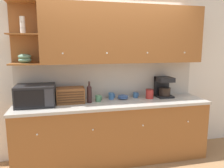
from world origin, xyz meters
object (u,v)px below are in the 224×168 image
at_px(mug, 136,95).
at_px(microwave, 36,95).
at_px(bread_box, 71,95).
at_px(mug_blue_second, 111,96).
at_px(storage_canister, 150,94).
at_px(bowl_stack_on_counter, 123,97).
at_px(coffee_maker, 164,87).
at_px(wine_bottle, 89,93).
at_px(mug_patterned_third, 98,98).

bearing_deg(mug, microwave, -174.80).
bearing_deg(bread_box, mug_blue_second, 6.74).
xyz_separation_m(mug_blue_second, storage_canister, (0.62, -0.09, 0.02)).
distance_m(bowl_stack_on_counter, coffee_maker, 0.72).
bearing_deg(microwave, bowl_stack_on_counter, 3.88).
distance_m(storage_canister, coffee_maker, 0.30).
height_order(bread_box, coffee_maker, coffee_maker).
distance_m(microwave, bowl_stack_on_counter, 1.34).
xyz_separation_m(wine_bottle, coffee_maker, (1.27, 0.11, 0.02)).
relative_size(wine_bottle, mug, 3.58).
relative_size(microwave, storage_canister, 3.57).
relative_size(mug_blue_second, mug, 1.18).
distance_m(wine_bottle, coffee_maker, 1.27).
xyz_separation_m(storage_canister, coffee_maker, (0.28, 0.07, 0.09)).
height_order(bread_box, wine_bottle, wine_bottle).
height_order(wine_bottle, mug_blue_second, wine_bottle).
height_order(mug_blue_second, mug, mug_blue_second).
xyz_separation_m(mug, storage_canister, (0.20, -0.11, 0.03)).
bearing_deg(mug, coffee_maker, -5.86).
bearing_deg(mug_patterned_third, coffee_maker, 3.74).
relative_size(bowl_stack_on_counter, storage_canister, 1.15).
bearing_deg(coffee_maker, wine_bottle, -174.94).
relative_size(microwave, mug_blue_second, 5.04).
xyz_separation_m(microwave, storage_canister, (1.76, 0.03, -0.07)).
xyz_separation_m(bread_box, mug_blue_second, (0.65, 0.08, -0.06)).
bearing_deg(coffee_maker, mug_blue_second, 178.65).
bearing_deg(mug_blue_second, coffee_maker, -1.35).
bearing_deg(microwave, storage_canister, 0.89).
bearing_deg(wine_bottle, bowl_stack_on_counter, 11.03).
bearing_deg(coffee_maker, storage_canister, -166.59).
xyz_separation_m(mug_patterned_third, coffee_maker, (1.12, 0.07, 0.12)).
height_order(wine_bottle, storage_canister, wine_bottle).
bearing_deg(wine_bottle, mug_blue_second, 19.68).
xyz_separation_m(mug_patterned_third, mug, (0.65, 0.12, -0.00)).
bearing_deg(storage_canister, mug_blue_second, 172.00).
height_order(mug_patterned_third, coffee_maker, coffee_maker).
xyz_separation_m(bowl_stack_on_counter, coffee_maker, (0.71, 0.00, 0.13)).
bearing_deg(bowl_stack_on_counter, mug, 12.64).
bearing_deg(mug_blue_second, microwave, -174.28).
bearing_deg(bread_box, wine_bottle, -11.52).
xyz_separation_m(mug_blue_second, mug, (0.42, 0.03, -0.01)).
height_order(mug_patterned_third, mug_blue_second, mug_blue_second).
relative_size(wine_bottle, mug_blue_second, 3.03).
height_order(bowl_stack_on_counter, mug, mug).
relative_size(wine_bottle, mug_patterned_third, 3.26).
xyz_separation_m(wine_bottle, mug_patterned_third, (0.14, 0.04, -0.10)).
xyz_separation_m(wine_bottle, mug_blue_second, (0.37, 0.13, -0.09)).
xyz_separation_m(mug_blue_second, bowl_stack_on_counter, (0.19, -0.02, -0.02)).
xyz_separation_m(microwave, mug, (1.56, 0.14, -0.10)).
relative_size(mug_patterned_third, mug, 1.10).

